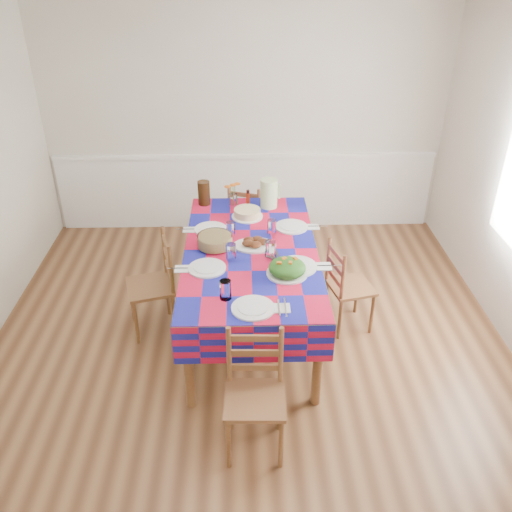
% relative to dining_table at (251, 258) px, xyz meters
% --- Properties ---
extents(room, '(4.58, 5.08, 2.78)m').
position_rel_dining_table_xyz_m(room, '(-0.03, -0.47, 0.63)').
color(room, brown).
rests_on(room, ground).
extents(wainscot, '(4.41, 0.06, 0.92)m').
position_rel_dining_table_xyz_m(wainscot, '(-0.03, 2.02, -0.23)').
color(wainscot, white).
rests_on(wainscot, room).
extents(dining_table, '(1.12, 2.09, 0.81)m').
position_rel_dining_table_xyz_m(dining_table, '(0.00, 0.00, 0.00)').
color(dining_table, brown).
rests_on(dining_table, room).
extents(setting_near_head, '(0.50, 0.33, 0.15)m').
position_rel_dining_table_xyz_m(setting_near_head, '(-0.06, -0.80, 0.12)').
color(setting_near_head, white).
rests_on(setting_near_head, dining_table).
extents(setting_left_near, '(0.55, 0.33, 0.14)m').
position_rel_dining_table_xyz_m(setting_left_near, '(-0.29, -0.26, 0.12)').
color(setting_left_near, white).
rests_on(setting_left_near, dining_table).
extents(setting_left_far, '(0.53, 0.32, 0.14)m').
position_rel_dining_table_xyz_m(setting_left_far, '(-0.29, 0.31, 0.12)').
color(setting_left_far, white).
rests_on(setting_left_far, dining_table).
extents(setting_right_near, '(0.61, 0.35, 0.16)m').
position_rel_dining_table_xyz_m(setting_right_near, '(0.29, -0.25, 0.13)').
color(setting_right_near, white).
rests_on(setting_right_near, dining_table).
extents(setting_right_far, '(0.56, 0.32, 0.14)m').
position_rel_dining_table_xyz_m(setting_right_far, '(0.31, 0.34, 0.12)').
color(setting_right_far, white).
rests_on(setting_right_far, dining_table).
extents(meat_platter, '(0.37, 0.26, 0.07)m').
position_rel_dining_table_xyz_m(meat_platter, '(0.03, 0.04, 0.12)').
color(meat_platter, white).
rests_on(meat_platter, dining_table).
extents(salad_platter, '(0.32, 0.32, 0.13)m').
position_rel_dining_table_xyz_m(salad_platter, '(0.27, -0.40, 0.14)').
color(salad_platter, white).
rests_on(salad_platter, dining_table).
extents(pasta_bowl, '(0.30, 0.30, 0.11)m').
position_rel_dining_table_xyz_m(pasta_bowl, '(-0.30, 0.05, 0.14)').
color(pasta_bowl, white).
rests_on(pasta_bowl, dining_table).
extents(cake, '(0.29, 0.29, 0.08)m').
position_rel_dining_table_xyz_m(cake, '(-0.02, 0.60, 0.13)').
color(cake, white).
rests_on(cake, dining_table).
extents(serving_utensils, '(0.15, 0.35, 0.01)m').
position_rel_dining_table_xyz_m(serving_utensils, '(0.19, -0.12, 0.10)').
color(serving_utensils, black).
rests_on(serving_utensils, dining_table).
extents(flower_vase, '(0.16, 0.13, 0.25)m').
position_rel_dining_table_xyz_m(flower_vase, '(-0.15, 0.84, 0.20)').
color(flower_vase, white).
rests_on(flower_vase, dining_table).
extents(hot_sauce, '(0.04, 0.04, 0.16)m').
position_rel_dining_table_xyz_m(hot_sauce, '(-0.01, 0.87, 0.17)').
color(hot_sauce, '#AA2A0D').
rests_on(hot_sauce, dining_table).
extents(green_pitcher, '(0.16, 0.16, 0.28)m').
position_rel_dining_table_xyz_m(green_pitcher, '(0.19, 0.83, 0.23)').
color(green_pitcher, '#C6E8A3').
rests_on(green_pitcher, dining_table).
extents(tea_pitcher, '(0.12, 0.12, 0.24)m').
position_rel_dining_table_xyz_m(tea_pitcher, '(-0.44, 0.91, 0.21)').
color(tea_pitcher, black).
rests_on(tea_pitcher, dining_table).
extents(name_card, '(0.08, 0.03, 0.02)m').
position_rel_dining_table_xyz_m(name_card, '(-0.03, -0.97, 0.10)').
color(name_card, white).
rests_on(name_card, dining_table).
extents(chair_near, '(0.41, 0.39, 0.91)m').
position_rel_dining_table_xyz_m(chair_near, '(0.00, -1.32, -0.27)').
color(chair_near, brown).
rests_on(chair_near, room).
extents(chair_far, '(0.47, 0.46, 0.85)m').
position_rel_dining_table_xyz_m(chair_far, '(-0.01, 1.32, -0.30)').
color(chair_far, brown).
rests_on(chair_far, room).
extents(chair_left, '(0.48, 0.50, 0.92)m').
position_rel_dining_table_xyz_m(chair_left, '(-0.84, 0.01, -0.27)').
color(chair_left, brown).
rests_on(chair_left, room).
extents(chair_right, '(0.44, 0.45, 0.85)m').
position_rel_dining_table_xyz_m(chair_right, '(0.84, -0.01, -0.30)').
color(chair_right, brown).
rests_on(chair_right, room).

